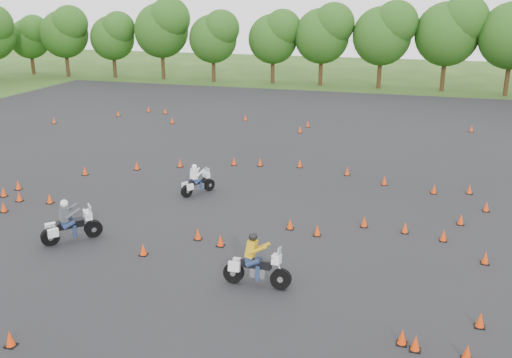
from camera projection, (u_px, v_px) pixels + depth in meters
The scene contains 7 objects.
ground at pixel (229, 236), 23.20m from camera, with size 140.00×140.00×0.00m, color #2D5119.
asphalt_pad at pixel (267, 190), 28.68m from camera, with size 62.00×62.00×0.00m, color black.
treeline at pixel (377, 48), 52.58m from camera, with size 87.26×32.04×10.19m.
traffic_cones at pixel (266, 186), 28.52m from camera, with size 36.46×32.41×0.45m.
rider_grey at pixel (70, 219), 22.47m from camera, with size 2.40×0.74×1.85m, color #414349, non-canonical shape.
rider_yellow at pixel (256, 262), 18.94m from camera, with size 2.36×0.72×1.82m, color #C89411, non-canonical shape.
rider_white at pixel (198, 179), 27.87m from camera, with size 1.99×0.61×1.54m, color silver, non-canonical shape.
Camera 1 is at (7.01, -20.18, 9.41)m, focal length 40.00 mm.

